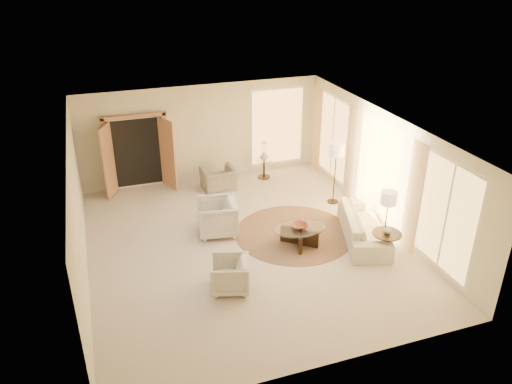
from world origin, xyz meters
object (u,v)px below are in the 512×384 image
object	(u,v)px
accent_chair	(219,175)
side_vase	(264,156)
bowl	(300,226)
armchair_left	(217,216)
coffee_table	(300,234)
floor_lamp_near	(337,152)
end_table	(386,240)
armchair_right	(230,273)
end_vase	(388,230)
side_table	(264,167)
floor_lamp_far	(389,201)
sofa	(364,226)

from	to	relation	value
accent_chair	side_vase	distance (m)	1.52
bowl	side_vase	bearing A→B (deg)	82.57
armchair_left	coffee_table	distance (m)	2.01
armchair_left	bowl	size ratio (longest dim) A/B	2.57
bowl	floor_lamp_near	bearing A→B (deg)	44.60
accent_chair	end_table	bearing A→B (deg)	116.19
armchair_right	end_table	size ratio (longest dim) A/B	1.18
floor_lamp_near	coffee_table	bearing A→B (deg)	-135.40
floor_lamp_near	side_vase	size ratio (longest dim) A/B	6.77
bowl	accent_chair	bearing A→B (deg)	105.32
end_vase	side_vase	distance (m)	5.01
side_table	bowl	size ratio (longest dim) A/B	1.60
end_vase	floor_lamp_far	bearing A→B (deg)	65.63
side_table	sofa	bearing A→B (deg)	-75.60
coffee_table	side_table	bearing A→B (deg)	82.57
bowl	armchair_left	bearing A→B (deg)	145.45
side_table	side_vase	bearing A→B (deg)	0.00
armchair_left	floor_lamp_near	world-z (taller)	floor_lamp_near
armchair_left	side_vase	size ratio (longest dim) A/B	3.68
floor_lamp_far	accent_chair	bearing A→B (deg)	121.84
armchair_right	end_table	bearing A→B (deg)	107.72
accent_chair	end_vase	bearing A→B (deg)	116.19
armchair_left	end_table	bearing A→B (deg)	65.75
armchair_right	side_vase	distance (m)	5.51
sofa	side_vase	xyz separation A→B (m)	(-1.04, 4.05, 0.37)
side_table	side_vase	distance (m)	0.35
side_vase	sofa	bearing A→B (deg)	-75.60
armchair_right	side_table	world-z (taller)	armchair_right
floor_lamp_far	end_table	bearing A→B (deg)	-114.37
armchair_left	armchair_right	distance (m)	2.25
armchair_left	accent_chair	bearing A→B (deg)	174.15
armchair_left	bowl	bearing A→B (deg)	65.39
end_vase	accent_chair	bearing A→B (deg)	119.11
bowl	side_vase	distance (m)	3.86
end_table	side_vase	bearing A→B (deg)	102.65
sofa	end_table	distance (m)	0.85
floor_lamp_near	side_table	bearing A→B (deg)	119.92
coffee_table	end_vase	bearing A→B (deg)	-33.81
armchair_right	floor_lamp_near	size ratio (longest dim) A/B	0.44
side_table	floor_lamp_near	xyz separation A→B (m)	(1.22, -2.12, 1.11)
floor_lamp_near	side_vase	distance (m)	2.56
floor_lamp_near	armchair_right	bearing A→B (deg)	-143.03
floor_lamp_near	bowl	size ratio (longest dim) A/B	4.74
sofa	floor_lamp_far	world-z (taller)	floor_lamp_far
sofa	coffee_table	distance (m)	1.56
armchair_right	floor_lamp_far	bearing A→B (deg)	111.96
accent_chair	floor_lamp_near	bearing A→B (deg)	142.70
coffee_table	floor_lamp_far	bearing A→B (deg)	-24.76
sofa	accent_chair	world-z (taller)	accent_chair
floor_lamp_near	floor_lamp_far	xyz separation A→B (m)	(0.00, -2.49, -0.22)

